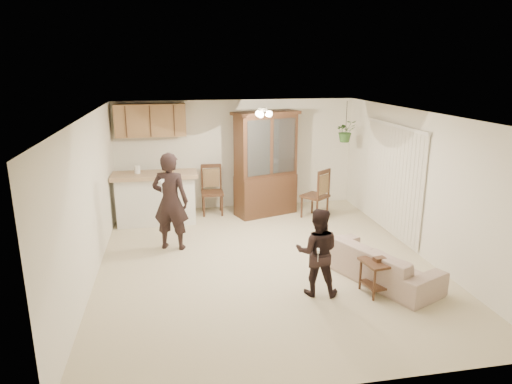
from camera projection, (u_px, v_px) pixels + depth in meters
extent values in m
plane|color=beige|center=(264.00, 261.00, 7.82)|extent=(6.50, 6.50, 0.00)
cube|color=silver|center=(265.00, 114.00, 7.15)|extent=(5.50, 6.50, 0.02)
cube|color=white|center=(237.00, 154.00, 10.57)|extent=(5.50, 0.02, 2.50)
cube|color=white|center=(332.00, 278.00, 4.41)|extent=(5.50, 0.02, 2.50)
cube|color=white|center=(90.00, 200.00, 7.01)|extent=(0.02, 6.50, 2.50)
cube|color=white|center=(419.00, 183.00, 7.97)|extent=(0.02, 6.50, 2.50)
cube|color=silver|center=(156.00, 200.00, 9.59)|extent=(1.60, 0.55, 1.00)
cube|color=tan|center=(155.00, 175.00, 9.44)|extent=(1.75, 0.70, 0.08)
cube|color=olive|center=(150.00, 120.00, 9.84)|extent=(1.50, 0.34, 0.70)
imported|color=#2A5923|center=(346.00, 131.00, 10.00)|extent=(0.43, 0.37, 0.48)
cylinder|color=black|center=(346.00, 116.00, 9.92)|extent=(0.01, 0.01, 0.65)
imported|color=#C0B49E|center=(380.00, 258.00, 7.06)|extent=(1.43, 2.01, 0.73)
imported|color=black|center=(170.00, 201.00, 8.15)|extent=(0.76, 0.61, 1.80)
imported|color=black|center=(317.00, 251.00, 6.54)|extent=(0.77, 0.68, 1.35)
cube|color=#361E13|center=(266.00, 195.00, 10.22)|extent=(1.44, 0.94, 0.90)
cube|color=#361E13|center=(266.00, 145.00, 9.92)|extent=(1.42, 0.87, 1.34)
cube|color=silver|center=(266.00, 145.00, 9.92)|extent=(1.11, 0.39, 1.18)
cube|color=#361E13|center=(266.00, 113.00, 9.73)|extent=(1.56, 0.99, 0.07)
cube|color=#361E13|center=(379.00, 262.00, 6.61)|extent=(0.52, 0.52, 0.04)
cube|color=#361E13|center=(378.00, 284.00, 6.70)|extent=(0.44, 0.44, 0.03)
cube|color=#361E13|center=(380.00, 259.00, 6.59)|extent=(0.18, 0.13, 0.06)
cube|color=#361E13|center=(212.00, 193.00, 10.20)|extent=(0.50, 0.50, 0.05)
cube|color=#99704C|center=(212.00, 180.00, 10.12)|extent=(0.36, 0.05, 0.42)
cube|color=#361E13|center=(211.00, 168.00, 10.05)|extent=(0.45, 0.06, 0.08)
cube|color=#361E13|center=(257.00, 192.00, 10.55)|extent=(0.57, 0.57, 0.04)
cube|color=#99704C|center=(257.00, 182.00, 10.49)|extent=(0.27, 0.20, 0.36)
cube|color=#361E13|center=(257.00, 172.00, 10.42)|extent=(0.33, 0.24, 0.07)
cube|color=#361E13|center=(315.00, 196.00, 9.96)|extent=(0.69, 0.69, 0.05)
cube|color=#99704C|center=(315.00, 183.00, 9.88)|extent=(0.31, 0.26, 0.42)
cube|color=#361E13|center=(316.00, 170.00, 9.80)|extent=(0.38, 0.31, 0.08)
cube|color=white|center=(161.00, 181.00, 7.62)|extent=(0.09, 0.16, 0.05)
cube|color=white|center=(318.00, 251.00, 6.22)|extent=(0.07, 0.12, 0.03)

